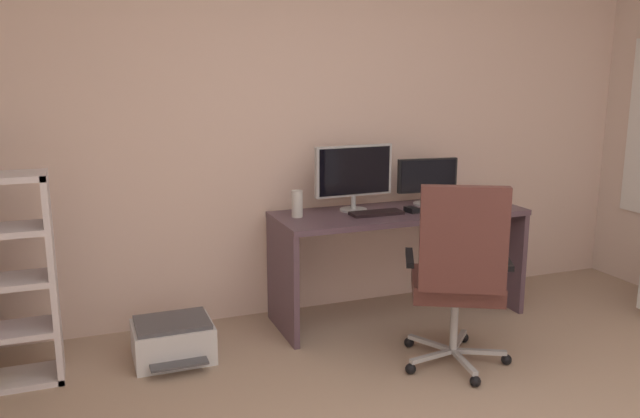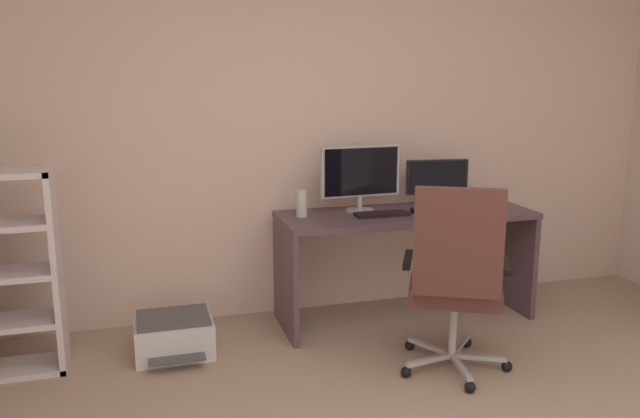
{
  "view_description": "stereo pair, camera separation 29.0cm",
  "coord_description": "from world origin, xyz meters",
  "px_view_note": "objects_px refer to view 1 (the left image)",
  "views": [
    {
      "loc": [
        -1.39,
        -1.55,
        1.63
      ],
      "look_at": [
        -0.11,
        1.82,
        0.85
      ],
      "focal_mm": 36.14,
      "sensor_mm": 36.0,
      "label": 1
    },
    {
      "loc": [
        -1.12,
        -1.64,
        1.63
      ],
      "look_at": [
        -0.11,
        1.82,
        0.85
      ],
      "focal_mm": 36.14,
      "sensor_mm": 36.0,
      "label": 2
    }
  ],
  "objects_px": {
    "desktop_speaker": "(297,204)",
    "office_chair": "(459,272)",
    "desk": "(399,237)",
    "keyboard": "(376,213)",
    "printer": "(173,340)",
    "monitor_main": "(354,173)",
    "computer_mouse": "(412,210)",
    "monitor_secondary": "(427,178)"
  },
  "relations": [
    {
      "from": "monitor_main",
      "to": "desktop_speaker",
      "type": "xyz_separation_m",
      "value": [
        -0.41,
        -0.05,
        -0.16
      ]
    },
    {
      "from": "desk",
      "to": "desktop_speaker",
      "type": "xyz_separation_m",
      "value": [
        -0.69,
        0.06,
        0.27
      ]
    },
    {
      "from": "desk",
      "to": "desktop_speaker",
      "type": "bearing_deg",
      "value": 174.69
    },
    {
      "from": "monitor_secondary",
      "to": "computer_mouse",
      "type": "distance_m",
      "value": 0.33
    },
    {
      "from": "monitor_main",
      "to": "printer",
      "type": "distance_m",
      "value": 1.53
    },
    {
      "from": "desk",
      "to": "office_chair",
      "type": "xyz_separation_m",
      "value": [
        -0.08,
        -0.85,
        0.02
      ]
    },
    {
      "from": "monitor_secondary",
      "to": "office_chair",
      "type": "xyz_separation_m",
      "value": [
        -0.35,
        -0.96,
        -0.34
      ]
    },
    {
      "from": "office_chair",
      "to": "printer",
      "type": "height_order",
      "value": "office_chair"
    },
    {
      "from": "monitor_main",
      "to": "keyboard",
      "type": "distance_m",
      "value": 0.3
    },
    {
      "from": "desk",
      "to": "desktop_speaker",
      "type": "distance_m",
      "value": 0.74
    },
    {
      "from": "computer_mouse",
      "to": "printer",
      "type": "bearing_deg",
      "value": 176.25
    },
    {
      "from": "desk",
      "to": "printer",
      "type": "distance_m",
      "value": 1.58
    },
    {
      "from": "desk",
      "to": "computer_mouse",
      "type": "relative_size",
      "value": 16.56
    },
    {
      "from": "monitor_main",
      "to": "printer",
      "type": "xyz_separation_m",
      "value": [
        -1.24,
        -0.26,
        -0.86
      ]
    },
    {
      "from": "desk",
      "to": "printer",
      "type": "relative_size",
      "value": 3.72
    },
    {
      "from": "monitor_main",
      "to": "desk",
      "type": "bearing_deg",
      "value": -21.68
    },
    {
      "from": "desk",
      "to": "desktop_speaker",
      "type": "relative_size",
      "value": 9.74
    },
    {
      "from": "computer_mouse",
      "to": "keyboard",
      "type": "bearing_deg",
      "value": 168.55
    },
    {
      "from": "monitor_secondary",
      "to": "office_chair",
      "type": "height_order",
      "value": "office_chair"
    },
    {
      "from": "monitor_main",
      "to": "desktop_speaker",
      "type": "height_order",
      "value": "monitor_main"
    },
    {
      "from": "keyboard",
      "to": "printer",
      "type": "distance_m",
      "value": 1.47
    },
    {
      "from": "desk",
      "to": "monitor_main",
      "type": "distance_m",
      "value": 0.53
    },
    {
      "from": "desk",
      "to": "keyboard",
      "type": "relative_size",
      "value": 4.87
    },
    {
      "from": "monitor_main",
      "to": "office_chair",
      "type": "xyz_separation_m",
      "value": [
        0.2,
        -0.96,
        -0.41
      ]
    },
    {
      "from": "printer",
      "to": "office_chair",
      "type": "bearing_deg",
      "value": -25.82
    },
    {
      "from": "monitor_secondary",
      "to": "computer_mouse",
      "type": "relative_size",
      "value": 4.23
    },
    {
      "from": "monitor_secondary",
      "to": "printer",
      "type": "height_order",
      "value": "monitor_secondary"
    },
    {
      "from": "monitor_main",
      "to": "keyboard",
      "type": "relative_size",
      "value": 1.59
    },
    {
      "from": "monitor_secondary",
      "to": "keyboard",
      "type": "xyz_separation_m",
      "value": [
        -0.46,
        -0.16,
        -0.17
      ]
    },
    {
      "from": "keyboard",
      "to": "printer",
      "type": "height_order",
      "value": "keyboard"
    },
    {
      "from": "computer_mouse",
      "to": "desktop_speaker",
      "type": "relative_size",
      "value": 0.59
    },
    {
      "from": "monitor_main",
      "to": "computer_mouse",
      "type": "bearing_deg",
      "value": -28.65
    },
    {
      "from": "monitor_secondary",
      "to": "keyboard",
      "type": "bearing_deg",
      "value": -160.59
    },
    {
      "from": "monitor_main",
      "to": "computer_mouse",
      "type": "distance_m",
      "value": 0.44
    },
    {
      "from": "monitor_main",
      "to": "monitor_secondary",
      "type": "relative_size",
      "value": 1.28
    },
    {
      "from": "desktop_speaker",
      "to": "office_chair",
      "type": "distance_m",
      "value": 1.12
    },
    {
      "from": "computer_mouse",
      "to": "desktop_speaker",
      "type": "xyz_separation_m",
      "value": [
        -0.74,
        0.13,
        0.07
      ]
    },
    {
      "from": "monitor_secondary",
      "to": "desktop_speaker",
      "type": "xyz_separation_m",
      "value": [
        -0.95,
        -0.05,
        -0.1
      ]
    },
    {
      "from": "computer_mouse",
      "to": "printer",
      "type": "height_order",
      "value": "computer_mouse"
    },
    {
      "from": "desktop_speaker",
      "to": "office_chair",
      "type": "height_order",
      "value": "office_chair"
    },
    {
      "from": "monitor_main",
      "to": "desktop_speaker",
      "type": "distance_m",
      "value": 0.44
    },
    {
      "from": "monitor_secondary",
      "to": "keyboard",
      "type": "distance_m",
      "value": 0.52
    }
  ]
}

